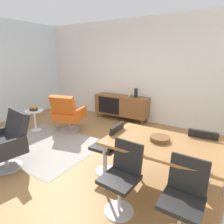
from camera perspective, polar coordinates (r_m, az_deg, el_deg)
ground_plane at (r=3.82m, az=-9.92°, el=-12.48°), size 8.32×8.32×0.00m
wall_back at (r=5.56m, az=7.77°, el=11.83°), size 6.80×0.12×2.80m
sideboard at (r=5.61m, az=2.73°, el=2.04°), size 1.60×0.45×0.72m
vase_cobalt at (r=5.32m, az=7.12°, el=5.64°), size 0.09×0.09×0.25m
vase_sculptural_dark at (r=5.41m, az=5.12°, el=6.03°), size 0.06×0.06×0.28m
dining_table at (r=2.62m, az=15.99°, el=-9.85°), size 1.60×0.90×0.74m
wooden_bowl_on_table at (r=2.64m, az=14.04°, el=-7.73°), size 0.26×0.26×0.06m
dining_chair_front_left at (r=2.39m, az=3.05°, el=-18.28°), size 0.42×0.45×0.86m
dining_chair_back_right at (r=3.16m, az=24.87°, el=-10.69°), size 0.42×0.45×0.86m
dining_chair_front_right at (r=2.21m, az=20.46°, el=-22.71°), size 0.41×0.43×0.86m
dining_chair_near_window at (r=3.04m, az=-0.82°, el=-10.10°), size 0.44×0.41×0.86m
lounge_chair_red at (r=4.86m, az=-13.07°, el=-0.29°), size 0.82×0.78×0.95m
armchair_black_shell at (r=3.66m, az=-28.61°, el=-7.53°), size 0.80×0.76×0.95m
side_table_round at (r=5.21m, az=-21.97°, el=-1.65°), size 0.44×0.44×0.52m
fruit_bowl at (r=5.14m, az=-22.25°, el=0.88°), size 0.20×0.20×0.11m
area_rug at (r=4.40m, az=-19.25°, el=-9.09°), size 2.20×1.70×0.01m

